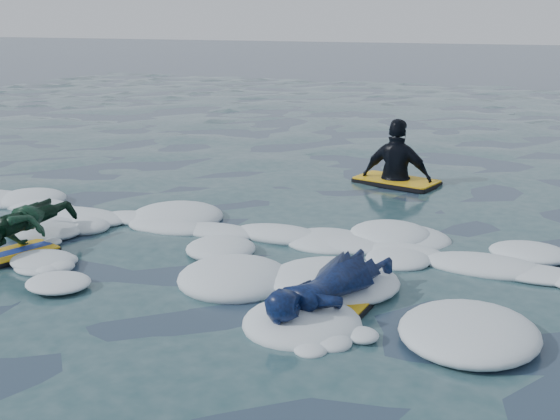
# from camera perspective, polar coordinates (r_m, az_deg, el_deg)

# --- Properties ---
(ground) EXTENTS (120.00, 120.00, 0.00)m
(ground) POSITION_cam_1_polar(r_m,az_deg,el_deg) (7.16, -12.55, -5.25)
(ground) COLOR #1C2944
(ground) RESTS_ON ground
(foam_band) EXTENTS (12.00, 3.10, 0.30)m
(foam_band) POSITION_cam_1_polar(r_m,az_deg,el_deg) (7.97, -8.37, -2.85)
(foam_band) COLOR white
(foam_band) RESTS_ON ground
(prone_woman_unit) EXTENTS (0.98, 1.71, 0.42)m
(prone_woman_unit) POSITION_cam_1_polar(r_m,az_deg,el_deg) (6.10, 3.99, -6.46)
(prone_woman_unit) COLOR black
(prone_woman_unit) RESTS_ON ground
(prone_child_unit) EXTENTS (0.74, 1.34, 0.51)m
(prone_child_unit) POSITION_cam_1_polar(r_m,az_deg,el_deg) (8.07, -20.02, -1.50)
(prone_child_unit) COLOR black
(prone_child_unit) RESTS_ON ground
(waiting_rider_unit) EXTENTS (1.37, 0.97, 1.86)m
(waiting_rider_unit) POSITION_cam_1_polar(r_m,az_deg,el_deg) (10.82, 9.46, 2.43)
(waiting_rider_unit) COLOR black
(waiting_rider_unit) RESTS_ON ground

